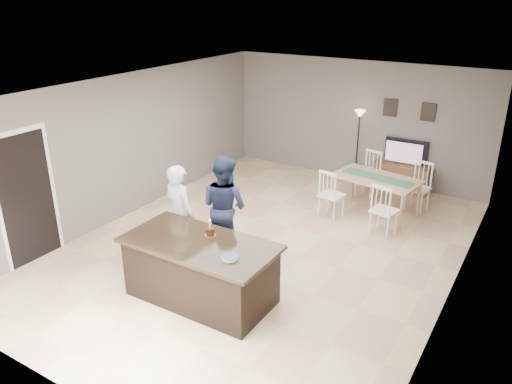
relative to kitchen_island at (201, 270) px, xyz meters
The scene contains 14 objects.
floor 1.86m from the kitchen_island, 90.00° to the left, with size 8.00×8.00×0.00m, color #CAB381.
room_shell 2.18m from the kitchen_island, 90.00° to the left, with size 8.00×8.00×8.00m.
kitchen_island is the anchor object (origin of this frame).
tv_console 5.70m from the kitchen_island, 77.84° to the left, with size 1.20×0.40×0.60m, color brown.
television 5.78m from the kitchen_island, 77.99° to the left, with size 0.91×0.12×0.53m, color black.
tv_screen_glow 5.70m from the kitchen_island, 77.82° to the left, with size 0.78×0.78×0.00m, color #CE5016.
picture_frames 6.03m from the kitchen_island, 78.74° to the left, with size 1.10×0.02×0.38m.
doorway 3.14m from the kitchen_island, behind, with size 0.00×2.10×2.65m.
woman 1.25m from the kitchen_island, 142.64° to the left, with size 0.59×0.39×1.63m, color silver.
man 1.40m from the kitchen_island, 110.15° to the left, with size 0.83×0.64×1.70m, color #1B233C.
birthday_cake 0.56m from the kitchen_island, 88.44° to the left, with size 0.16×0.16×0.25m.
plate_stack 0.78m from the kitchen_island, 14.33° to the right, with size 0.23×0.23×0.04m.
dining_table 4.26m from the kitchen_island, 74.80° to the left, with size 1.79×2.03×0.98m.
floor_lamp 5.65m from the kitchen_island, 88.45° to the left, with size 0.25×0.25×1.66m.
Camera 1 is at (3.83, -6.56, 4.11)m, focal length 35.00 mm.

